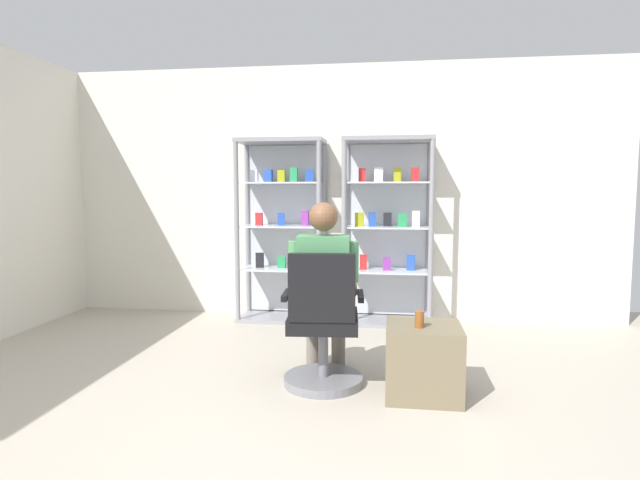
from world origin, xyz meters
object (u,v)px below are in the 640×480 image
(office_chair, at_px, (323,332))
(storage_crate, at_px, (423,361))
(display_cabinet_right, at_px, (387,230))
(tea_glass, at_px, (419,319))
(display_cabinet_left, at_px, (283,229))
(seated_shopkeeper, at_px, (324,282))

(office_chair, distance_m, storage_crate, 0.70)
(display_cabinet_right, distance_m, tea_glass, 2.06)
(display_cabinet_left, relative_size, display_cabinet_right, 1.00)
(storage_crate, relative_size, tea_glass, 4.50)
(tea_glass, bearing_deg, seated_shopkeeper, 157.71)
(display_cabinet_left, height_order, office_chair, display_cabinet_left)
(display_cabinet_right, distance_m, seated_shopkeeper, 1.80)
(display_cabinet_left, bearing_deg, tea_glass, -56.22)
(seated_shopkeeper, height_order, storage_crate, seated_shopkeeper)
(office_chair, bearing_deg, storage_crate, -4.30)
(display_cabinet_left, height_order, display_cabinet_right, same)
(display_cabinet_left, height_order, tea_glass, display_cabinet_left)
(storage_crate, bearing_deg, tea_glass, -119.75)
(display_cabinet_left, relative_size, seated_shopkeeper, 1.47)
(display_cabinet_left, xyz_separation_m, tea_glass, (1.34, -2.00, -0.43))
(seated_shopkeeper, distance_m, tea_glass, 0.74)
(office_chair, xyz_separation_m, tea_glass, (0.65, -0.11, 0.14))
(display_cabinet_left, distance_m, display_cabinet_right, 1.10)
(storage_crate, bearing_deg, display_cabinet_right, 97.91)
(display_cabinet_right, bearing_deg, seated_shopkeeper, -103.93)
(storage_crate, height_order, tea_glass, tea_glass)
(display_cabinet_right, distance_m, storage_crate, 2.09)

